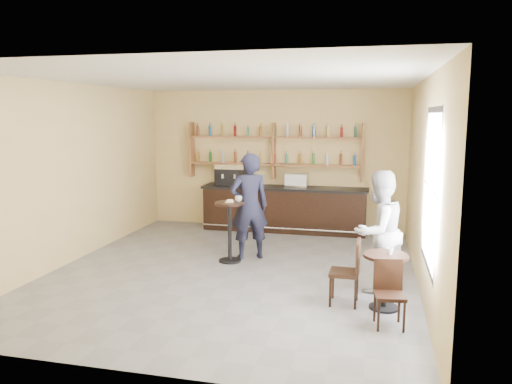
% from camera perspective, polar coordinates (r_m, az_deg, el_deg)
% --- Properties ---
extents(floor, '(7.00, 7.00, 0.00)m').
position_cam_1_polar(floor, '(8.62, -2.57, -9.00)').
color(floor, slate).
rests_on(floor, ground).
extents(ceiling, '(7.00, 7.00, 0.00)m').
position_cam_1_polar(ceiling, '(8.22, -2.73, 12.75)').
color(ceiling, white).
rests_on(ceiling, wall_back).
extents(wall_back, '(7.00, 0.00, 7.00)m').
position_cam_1_polar(wall_back, '(11.65, 2.15, 3.72)').
color(wall_back, '#E5C682').
rests_on(wall_back, floor).
extents(wall_front, '(7.00, 0.00, 7.00)m').
position_cam_1_polar(wall_front, '(5.05, -13.78, -3.29)').
color(wall_front, '#E5C682').
rests_on(wall_front, floor).
extents(wall_left, '(0.00, 7.00, 7.00)m').
position_cam_1_polar(wall_left, '(9.54, -20.23, 2.05)').
color(wall_left, '#E5C682').
rests_on(wall_left, floor).
extents(wall_right, '(0.00, 7.00, 7.00)m').
position_cam_1_polar(wall_right, '(7.98, 18.53, 0.90)').
color(wall_right, '#E5C682').
rests_on(wall_right, floor).
extents(window_pane, '(0.00, 2.00, 2.00)m').
position_cam_1_polar(window_pane, '(6.78, 19.37, 0.38)').
color(window_pane, white).
rests_on(window_pane, wall_right).
extents(window_frame, '(0.04, 1.70, 2.10)m').
position_cam_1_polar(window_frame, '(6.78, 19.32, 0.38)').
color(window_frame, black).
rests_on(window_frame, wall_right).
extents(shelf_unit, '(4.00, 0.26, 1.40)m').
position_cam_1_polar(shelf_unit, '(11.51, 2.03, 4.71)').
color(shelf_unit, brown).
rests_on(shelf_unit, wall_back).
extents(liquor_bottles, '(3.68, 0.10, 1.00)m').
position_cam_1_polar(liquor_bottles, '(11.50, 2.04, 5.55)').
color(liquor_bottles, '#8C5919').
rests_on(liquor_bottles, shelf_unit).
extents(bar_counter, '(3.76, 0.73, 1.02)m').
position_cam_1_polar(bar_counter, '(11.41, 3.25, -1.93)').
color(bar_counter, black).
rests_on(bar_counter, floor).
extents(espresso_machine, '(0.72, 0.52, 0.48)m').
position_cam_1_polar(espresso_machine, '(11.58, -2.82, 1.98)').
color(espresso_machine, black).
rests_on(espresso_machine, bar_counter).
extents(pastry_case, '(0.53, 0.43, 0.30)m').
position_cam_1_polar(pastry_case, '(11.26, 4.67, 1.31)').
color(pastry_case, silver).
rests_on(pastry_case, bar_counter).
extents(pedestal_table, '(0.68, 0.68, 1.09)m').
position_cam_1_polar(pedestal_table, '(9.01, -3.02, -4.59)').
color(pedestal_table, black).
rests_on(pedestal_table, floor).
extents(napkin, '(0.16, 0.16, 0.00)m').
position_cam_1_polar(napkin, '(8.90, -3.05, -1.16)').
color(napkin, white).
rests_on(napkin, pedestal_table).
extents(donut, '(0.16, 0.16, 0.04)m').
position_cam_1_polar(donut, '(8.89, -3.00, -1.02)').
color(donut, '#D5914E').
rests_on(donut, napkin).
extents(cup_pedestal, '(0.16, 0.16, 0.10)m').
position_cam_1_polar(cup_pedestal, '(8.95, -2.01, -0.77)').
color(cup_pedestal, white).
rests_on(cup_pedestal, pedestal_table).
extents(man_main, '(0.85, 0.74, 1.95)m').
position_cam_1_polar(man_main, '(9.13, -0.77, -1.64)').
color(man_main, black).
rests_on(man_main, floor).
extents(cafe_table, '(0.76, 0.76, 0.77)m').
position_cam_1_polar(cafe_table, '(7.13, 14.50, -9.88)').
color(cafe_table, black).
rests_on(cafe_table, floor).
extents(cup_cafe, '(0.10, 0.10, 0.09)m').
position_cam_1_polar(cup_cafe, '(7.00, 15.05, -6.56)').
color(cup_cafe, white).
rests_on(cup_cafe, cafe_table).
extents(chair_west, '(0.41, 0.41, 0.93)m').
position_cam_1_polar(chair_west, '(7.16, 10.06, -8.98)').
color(chair_west, black).
rests_on(chair_west, floor).
extents(chair_south, '(0.41, 0.41, 0.84)m').
position_cam_1_polar(chair_south, '(6.55, 15.03, -11.28)').
color(chair_south, black).
rests_on(chair_south, floor).
extents(patron_second, '(1.12, 1.12, 1.83)m').
position_cam_1_polar(patron_second, '(7.67, 13.83, -4.41)').
color(patron_second, '#939498').
rests_on(patron_second, floor).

